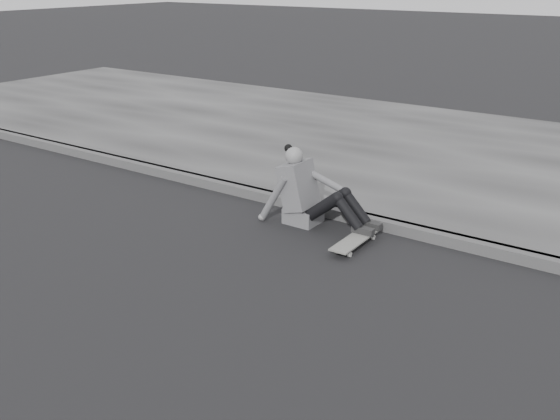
# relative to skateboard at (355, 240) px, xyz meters

# --- Properties ---
(ground) EXTENTS (80.00, 80.00, 0.00)m
(ground) POSITION_rel_skateboard_xyz_m (0.47, -2.00, -0.07)
(ground) COLOR black
(ground) RESTS_ON ground
(curb) EXTENTS (24.00, 0.16, 0.12)m
(curb) POSITION_rel_skateboard_xyz_m (0.47, 0.58, -0.01)
(curb) COLOR #444444
(curb) RESTS_ON ground
(sidewalk) EXTENTS (24.00, 6.00, 0.12)m
(sidewalk) POSITION_rel_skateboard_xyz_m (0.47, 3.60, -0.01)
(sidewalk) COLOR #3B3B3B
(sidewalk) RESTS_ON ground
(skateboard) EXTENTS (0.20, 0.78, 0.09)m
(skateboard) POSITION_rel_skateboard_xyz_m (0.00, 0.00, 0.00)
(skateboard) COLOR #AAAAA5
(skateboard) RESTS_ON ground
(seated_woman) EXTENTS (1.38, 0.46, 0.88)m
(seated_woman) POSITION_rel_skateboard_xyz_m (-0.73, 0.25, 0.29)
(seated_woman) COLOR #57575A
(seated_woman) RESTS_ON ground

